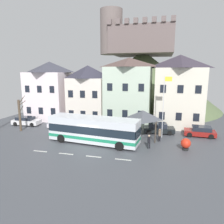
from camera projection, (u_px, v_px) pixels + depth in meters
name	position (u px, v px, depth m)	size (l,w,h in m)	color
ground_plane	(88.00, 147.00, 23.45)	(40.00, 60.00, 0.07)	#4A4D53
townhouse_00	(51.00, 90.00, 37.07)	(6.74, 7.04, 10.03)	white
townhouse_01	(88.00, 94.00, 34.50)	(5.98, 5.14, 9.32)	silver
townhouse_02	(129.00, 91.00, 33.39)	(6.99, 6.32, 10.49)	beige
townhouse_03	(178.00, 91.00, 31.79)	(6.94, 6.79, 10.80)	silver
hilltop_castle	(142.00, 77.00, 48.06)	(34.68, 34.68, 21.24)	#596A45
transit_bus	(94.00, 130.00, 24.44)	(11.06, 3.86, 3.09)	silver
bus_shelter	(143.00, 115.00, 26.12)	(3.60, 3.60, 3.57)	#473D33
parked_car_00	(62.00, 124.00, 30.89)	(4.10, 1.99, 1.22)	silver
parked_car_01	(200.00, 131.00, 27.16)	(3.98, 2.22, 1.32)	maroon
parked_car_02	(26.00, 121.00, 32.86)	(4.39, 2.22, 1.32)	silver
parked_car_03	(158.00, 128.00, 28.53)	(4.27, 2.28, 1.42)	black
pedestrian_00	(149.00, 141.00, 22.73)	(0.31, 0.31, 1.58)	black
pedestrian_01	(160.00, 134.00, 25.10)	(0.33, 0.33, 1.58)	black
public_bench	(136.00, 130.00, 28.38)	(1.53, 0.48, 0.87)	brown
flagpole	(164.00, 103.00, 25.83)	(0.95, 0.10, 7.81)	silver
harbour_buoy	(186.00, 144.00, 22.32)	(1.07, 1.07, 1.32)	black
bare_tree_00	(20.00, 115.00, 29.30)	(1.44, 1.36, 5.09)	brown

